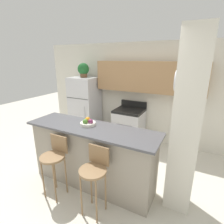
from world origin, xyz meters
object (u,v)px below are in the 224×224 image
(potted_plant_on_fridge, at_px, (83,70))
(fruit_bowl, at_px, (88,123))
(stove_range, at_px, (129,126))
(bar_stool_left, at_px, (54,157))
(refrigerator, at_px, (85,106))
(bar_stool_right, at_px, (94,171))
(trash_bin, at_px, (99,133))

(potted_plant_on_fridge, relative_size, fruit_bowl, 1.47)
(stove_range, height_order, potted_plant_on_fridge, potted_plant_on_fridge)
(stove_range, distance_m, fruit_bowl, 1.86)
(stove_range, relative_size, bar_stool_left, 1.07)
(bar_stool_left, relative_size, fruit_bowl, 3.89)
(refrigerator, relative_size, bar_stool_right, 1.65)
(refrigerator, xyz_separation_m, stove_range, (1.36, 0.02, -0.37))
(stove_range, distance_m, trash_bin, 0.86)
(bar_stool_left, bearing_deg, bar_stool_right, 0.00)
(refrigerator, xyz_separation_m, bar_stool_right, (1.78, -2.25, -0.15))
(stove_range, distance_m, potted_plant_on_fridge, 1.96)
(bar_stool_right, distance_m, fruit_bowl, 0.84)
(bar_stool_right, height_order, potted_plant_on_fridge, potted_plant_on_fridge)
(refrigerator, distance_m, fruit_bowl, 2.18)
(bar_stool_left, bearing_deg, fruit_bowl, 62.78)
(bar_stool_left, xyz_separation_m, bar_stool_right, (0.74, 0.00, 0.00))
(potted_plant_on_fridge, xyz_separation_m, trash_bin, (0.59, -0.24, -1.67))
(trash_bin, bearing_deg, bar_stool_left, -77.48)
(trash_bin, bearing_deg, bar_stool_right, -59.43)
(stove_range, bearing_deg, bar_stool_right, -79.64)
(potted_plant_on_fridge, height_order, fruit_bowl, potted_plant_on_fridge)
(trash_bin, bearing_deg, fruit_bowl, -63.87)
(bar_stool_left, bearing_deg, trash_bin, 102.52)
(trash_bin, bearing_deg, stove_range, 18.74)
(refrigerator, distance_m, trash_bin, 0.90)
(refrigerator, distance_m, bar_stool_left, 2.49)
(refrigerator, bearing_deg, bar_stool_right, -51.68)
(stove_range, xyz_separation_m, bar_stool_left, (-0.33, -2.28, 0.22))
(bar_stool_right, distance_m, potted_plant_on_fridge, 3.11)
(stove_range, xyz_separation_m, trash_bin, (-0.77, -0.26, -0.27))
(refrigerator, height_order, trash_bin, refrigerator)
(bar_stool_right, bearing_deg, refrigerator, 128.32)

